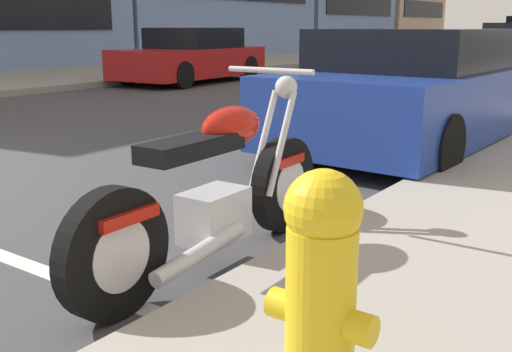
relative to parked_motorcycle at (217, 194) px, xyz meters
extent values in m
cube|color=gray|center=(11.33, 11.42, -0.36)|extent=(120.00, 5.00, 0.14)
cube|color=silver|center=(-0.67, 0.38, -0.43)|extent=(0.12, 2.20, 0.01)
cylinder|color=black|center=(0.75, 0.02, -0.11)|extent=(0.65, 0.13, 0.65)
cylinder|color=silver|center=(0.75, 0.02, -0.11)|extent=(0.36, 0.13, 0.36)
cylinder|color=black|center=(-0.80, -0.02, -0.11)|extent=(0.65, 0.13, 0.65)
cylinder|color=silver|center=(-0.80, -0.02, -0.11)|extent=(0.36, 0.13, 0.36)
cube|color=silver|center=(-0.02, 0.00, -0.12)|extent=(0.41, 0.27, 0.30)
cube|color=black|center=(-0.20, 0.00, 0.31)|extent=(0.69, 0.24, 0.10)
ellipsoid|color=#B7190F|center=(0.16, 0.01, 0.37)|extent=(0.49, 0.25, 0.24)
cube|color=#B7190F|center=(-0.75, -0.01, 0.07)|extent=(0.36, 0.19, 0.06)
cube|color=#B7190F|center=(0.73, 0.02, 0.07)|extent=(0.32, 0.17, 0.06)
cylinder|color=silver|center=(0.60, 0.09, 0.21)|extent=(0.34, 0.05, 0.65)
cylinder|color=silver|center=(0.60, -0.05, 0.21)|extent=(0.34, 0.05, 0.65)
cylinder|color=silver|center=(0.57, 0.02, 0.67)|extent=(0.05, 0.62, 0.04)
sphere|color=silver|center=(0.77, 0.02, 0.55)|extent=(0.15, 0.15, 0.15)
cylinder|color=silver|center=(-0.32, -0.14, -0.22)|extent=(0.71, 0.11, 0.16)
cube|color=navy|center=(4.16, 0.40, 0.10)|extent=(4.23, 2.01, 0.75)
cube|color=black|center=(4.07, 0.40, 0.69)|extent=(2.21, 1.79, 0.44)
cylinder|color=black|center=(5.56, 1.20, -0.12)|extent=(0.63, 0.24, 0.62)
cylinder|color=black|center=(2.81, 1.30, -0.12)|extent=(0.63, 0.24, 0.62)
cylinder|color=black|center=(2.75, -0.40, -0.12)|extent=(0.63, 0.24, 0.62)
cylinder|color=black|center=(9.11, 1.12, -0.12)|extent=(0.63, 0.25, 0.62)
cylinder|color=black|center=(34.84, 6.60, -0.05)|extent=(0.31, 0.77, 0.76)
cube|color=#AD1919|center=(8.98, 8.11, 0.07)|extent=(4.39, 2.13, 0.69)
cube|color=black|center=(9.16, 8.12, 0.67)|extent=(2.17, 1.83, 0.50)
cylinder|color=black|center=(7.63, 7.17, -0.12)|extent=(0.63, 0.26, 0.62)
cylinder|color=black|center=(7.51, 8.84, -0.12)|extent=(0.63, 0.26, 0.62)
cylinder|color=black|center=(10.44, 7.37, -0.12)|extent=(0.63, 0.26, 0.62)
cylinder|color=black|center=(10.32, 9.04, -0.12)|extent=(0.63, 0.26, 0.62)
cylinder|color=gold|center=(-1.07, -1.29, 0.03)|extent=(0.22, 0.22, 0.65)
sphere|color=gold|center=(-1.07, -1.29, 0.41)|extent=(0.24, 0.24, 0.24)
cylinder|color=gold|center=(-1.07, -1.15, 0.06)|extent=(0.10, 0.08, 0.10)
cylinder|color=gold|center=(-1.07, -1.43, 0.06)|extent=(0.10, 0.08, 0.10)
cube|color=black|center=(30.24, 13.69, 2.13)|extent=(8.34, 0.06, 1.10)
cube|color=black|center=(40.46, 13.69, 2.14)|extent=(7.56, 0.06, 1.10)
camera|label=1|loc=(-2.58, -2.11, 0.94)|focal=42.11mm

